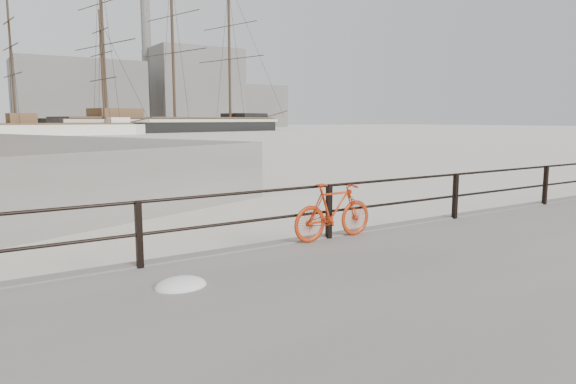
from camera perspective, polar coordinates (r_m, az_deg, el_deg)
ground at (r=12.11m, az=17.36°, el=-4.32°), size 400.00×400.00×0.00m
guardrail at (r=11.87m, az=18.09°, el=-0.43°), size 28.00×0.10×1.00m
bicycle at (r=9.36m, az=5.06°, el=-2.12°), size 1.73×0.29×1.04m
barque_black at (r=107.05m, az=-12.41°, el=6.52°), size 68.31×36.86×36.46m
schooner_mid at (r=91.55m, az=-23.69°, el=5.80°), size 31.17×15.76×21.49m
industrial_west at (r=150.49m, az=-22.16°, el=9.94°), size 32.00×18.00×18.00m
industrial_mid at (r=165.72m, az=-10.38°, el=11.20°), size 26.00×20.00×24.00m
industrial_east at (r=180.07m, az=-4.11°, el=9.46°), size 20.00×16.00×14.00m
smokestack at (r=166.74m, az=-15.41°, el=14.48°), size 2.80×2.80×44.00m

